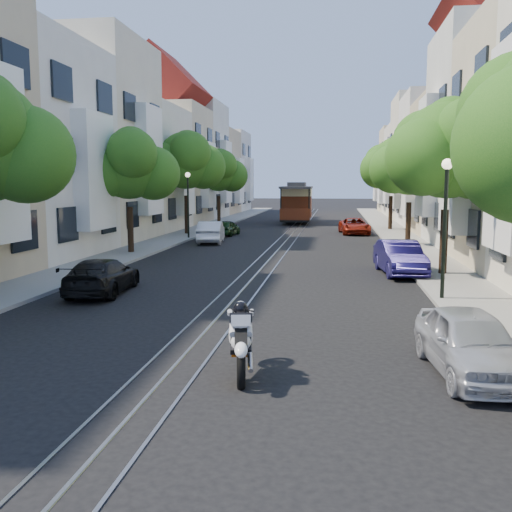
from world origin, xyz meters
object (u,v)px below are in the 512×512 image
at_px(cable_car, 297,201).
at_px(parked_car_e_far, 355,226).
at_px(sportbike_rider, 241,335).
at_px(tree_w_c, 187,162).
at_px(tree_w_d, 219,172).
at_px(tree_e_b, 449,152).
at_px(tree_e_c, 411,165).
at_px(parked_car_w_mid, 211,232).
at_px(lamp_east, 446,208).
at_px(parked_car_e_near, 470,342).
at_px(parked_car_w_far, 227,228).
at_px(parked_car_w_near, 102,276).
at_px(tree_e_d, 393,166).
at_px(tree_w_b, 130,167).
at_px(lamp_west, 188,195).
at_px(parked_car_e_mid, 400,258).

xyz_separation_m(cable_car, parked_car_e_far, (4.90, -11.64, -1.42)).
xyz_separation_m(sportbike_rider, parked_car_e_far, (3.02, 30.86, -0.19)).
distance_m(tree_w_c, tree_w_d, 11.01).
relative_size(tree_e_b, tree_e_c, 1.03).
relative_size(tree_e_c, parked_car_w_mid, 1.64).
bearing_deg(lamp_east, parked_car_e_near, -95.88).
relative_size(tree_w_d, sportbike_rider, 3.11).
bearing_deg(parked_car_e_near, parked_car_e_far, 86.64).
bearing_deg(parked_car_w_far, sportbike_rider, 107.42).
bearing_deg(parked_car_w_near, cable_car, -100.41).
bearing_deg(parked_car_w_mid, lamp_east, 116.48).
height_order(tree_w_d, lamp_east, tree_w_d).
distance_m(tree_w_c, parked_car_e_far, 12.62).
xyz_separation_m(lamp_east, sportbike_rider, (-4.92, -7.45, -2.08)).
bearing_deg(tree_e_d, parked_car_w_far, -153.25).
height_order(sportbike_rider, cable_car, cable_car).
height_order(tree_w_b, lamp_east, tree_w_b).
relative_size(tree_w_c, cable_car, 0.80).
distance_m(tree_e_b, lamp_west, 18.90).
distance_m(tree_e_d, lamp_east, 27.07).
xyz_separation_m(cable_car, parked_car_w_far, (-3.90, -13.96, -1.45)).
relative_size(sportbike_rider, parked_car_e_far, 0.51).
bearing_deg(tree_w_d, lamp_west, -86.56).
xyz_separation_m(tree_e_b, tree_e_c, (-0.00, 11.00, -0.13)).
distance_m(parked_car_e_mid, parked_car_w_mid, 14.77).
bearing_deg(sportbike_rider, tree_w_c, 96.87).
distance_m(parked_car_e_near, parked_car_w_near, 11.98).
bearing_deg(cable_car, parked_car_e_far, -68.55).
bearing_deg(parked_car_e_far, lamp_east, -91.55).
xyz_separation_m(parked_car_e_near, parked_car_e_mid, (0.00, 12.03, 0.05)).
relative_size(tree_w_b, cable_car, 0.71).
distance_m(lamp_east, lamp_west, 21.97).
xyz_separation_m(tree_e_c, lamp_east, (-0.96, -15.98, -1.75)).
bearing_deg(tree_w_c, lamp_west, -74.25).
bearing_deg(tree_w_b, tree_e_d, 49.73).
height_order(tree_e_c, tree_w_b, tree_e_c).
relative_size(tree_e_b, parked_car_w_near, 1.68).
bearing_deg(lamp_east, sportbike_rider, -123.47).
bearing_deg(parked_car_e_near, lamp_west, 110.00).
bearing_deg(tree_e_c, sportbike_rider, -104.10).
height_order(tree_w_b, parked_car_e_mid, tree_w_b).
distance_m(tree_e_c, parked_car_w_far, 13.37).
bearing_deg(cable_car, parked_car_w_far, -106.98).
bearing_deg(sportbike_rider, parked_car_e_near, -1.11).
bearing_deg(parked_car_e_mid, tree_w_d, 109.06).
bearing_deg(tree_e_b, tree_e_d, 90.00).
bearing_deg(tree_e_c, parked_car_w_mid, 179.40).
bearing_deg(lamp_east, parked_car_w_mid, 123.61).
height_order(lamp_east, parked_car_w_far, lamp_east).
xyz_separation_m(lamp_east, parked_car_w_mid, (-10.70, 16.10, -2.19)).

